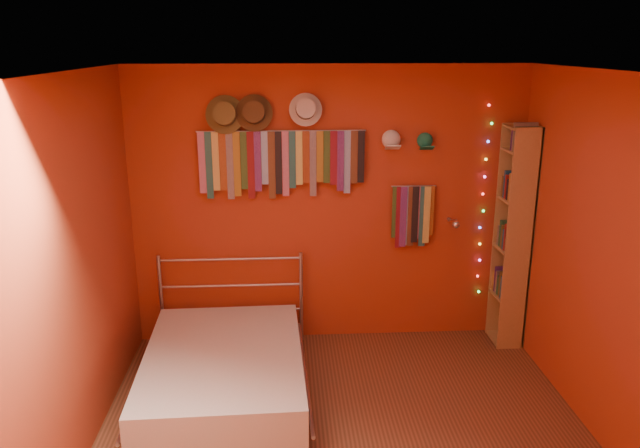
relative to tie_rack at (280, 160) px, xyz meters
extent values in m
cube|color=#A82B1B|center=(0.43, 0.07, -0.44)|extent=(3.50, 0.02, 2.50)
cube|color=#A82B1B|center=(2.18, -1.68, -0.44)|extent=(0.02, 3.50, 2.50)
cube|color=#A82B1B|center=(-1.32, -1.68, -0.44)|extent=(0.02, 3.50, 2.50)
cube|color=white|center=(0.43, -1.68, 0.81)|extent=(3.50, 3.50, 0.02)
cylinder|color=#A9A9AE|center=(0.02, 0.02, 0.25)|extent=(1.45, 0.01, 0.01)
cube|color=#AC568A|center=(-0.67, 0.01, -0.02)|extent=(0.06, 0.01, 0.53)
cube|color=#1A5C5A|center=(-0.61, 0.00, -0.04)|extent=(0.06, 0.01, 0.58)
cube|color=#D2C654|center=(-0.55, -0.01, -0.01)|extent=(0.06, 0.01, 0.51)
cube|color=brown|center=(-0.49, 0.01, -0.01)|extent=(0.06, 0.01, 0.51)
cube|color=navy|center=(-0.43, 0.00, -0.05)|extent=(0.06, 0.01, 0.59)
cube|color=olive|center=(-0.37, -0.01, -0.03)|extent=(0.06, 0.01, 0.56)
cube|color=#284E1F|center=(-0.31, 0.01, 0.00)|extent=(0.06, 0.01, 0.50)
cube|color=#5E0E0E|center=(-0.25, 0.00, -0.04)|extent=(0.06, 0.01, 0.58)
cube|color=#4E1B6F|center=(-0.19, -0.01, -0.01)|extent=(0.06, 0.01, 0.52)
cube|color=#7DADDE|center=(-0.13, 0.01, 0.02)|extent=(0.06, 0.01, 0.46)
cube|color=#51331B|center=(-0.07, 0.00, -0.05)|extent=(0.06, 0.01, 0.59)
cube|color=black|center=(-0.01, -0.01, -0.02)|extent=(0.06, 0.01, 0.55)
cube|color=#AF5782|center=(0.05, 0.01, -0.03)|extent=(0.06, 0.01, 0.57)
cube|color=#1A555C|center=(0.11, 0.00, 0.00)|extent=(0.06, 0.01, 0.50)
cube|color=#CACC51|center=(0.17, -0.01, 0.02)|extent=(0.06, 0.01, 0.47)
cube|color=maroon|center=(0.23, 0.01, 0.02)|extent=(0.06, 0.01, 0.46)
cube|color=#151458|center=(0.29, 0.00, -0.04)|extent=(0.06, 0.01, 0.57)
cube|color=#95641B|center=(0.35, -0.01, 0.03)|extent=(0.06, 0.01, 0.45)
cube|color=#2B4C1E|center=(0.40, 0.01, 0.02)|extent=(0.06, 0.01, 0.46)
cube|color=maroon|center=(0.46, 0.00, 0.01)|extent=(0.06, 0.01, 0.47)
cube|color=#491966|center=(0.52, -0.01, -0.01)|extent=(0.06, 0.01, 0.52)
cube|color=#708FC8|center=(0.58, 0.01, -0.03)|extent=(0.06, 0.01, 0.55)
cube|color=#4E2B1A|center=(0.64, 0.00, 0.02)|extent=(0.06, 0.01, 0.46)
cube|color=black|center=(0.70, -0.01, 0.02)|extent=(0.06, 0.01, 0.45)
cylinder|color=#A9A9AE|center=(1.18, 0.02, -0.25)|extent=(0.40, 0.01, 0.01)
cube|color=#25491D|center=(1.02, 0.01, -0.49)|extent=(0.06, 0.01, 0.47)
cube|color=maroon|center=(1.06, 0.00, -0.53)|extent=(0.06, 0.01, 0.57)
cube|color=#471B6F|center=(1.09, -0.01, -0.53)|extent=(0.06, 0.01, 0.55)
cube|color=#7A98D9|center=(1.13, 0.01, -0.52)|extent=(0.06, 0.01, 0.54)
cube|color=#492518|center=(1.16, 0.00, -0.52)|extent=(0.06, 0.01, 0.55)
cube|color=black|center=(1.20, -0.01, -0.51)|extent=(0.06, 0.01, 0.52)
cube|color=#BF5F84|center=(1.23, 0.01, -0.49)|extent=(0.06, 0.01, 0.49)
cube|color=#194F59|center=(1.27, 0.00, -0.53)|extent=(0.06, 0.01, 0.56)
cube|color=#B4B548|center=(1.30, -0.01, -0.51)|extent=(0.06, 0.01, 0.52)
cube|color=brown|center=(1.34, 0.01, -0.48)|extent=(0.06, 0.01, 0.46)
cylinder|color=brown|center=(-0.45, 0.01, 0.39)|extent=(0.33, 0.08, 0.32)
cylinder|color=brown|center=(-0.45, -0.05, 0.40)|extent=(0.19, 0.16, 0.21)
cylinder|color=#332314|center=(-0.45, -0.02, 0.40)|extent=(0.20, 0.07, 0.20)
cylinder|color=#4E371C|center=(-0.21, 0.01, 0.40)|extent=(0.31, 0.08, 0.31)
cylinder|color=#4E371C|center=(-0.21, -0.05, 0.42)|extent=(0.18, 0.15, 0.20)
cylinder|color=black|center=(-0.21, -0.02, 0.41)|extent=(0.19, 0.06, 0.19)
cylinder|color=beige|center=(0.22, 0.01, 0.43)|extent=(0.28, 0.07, 0.28)
cylinder|color=beige|center=(0.22, -0.04, 0.44)|extent=(0.16, 0.14, 0.18)
cylinder|color=black|center=(0.22, -0.02, 0.43)|extent=(0.17, 0.06, 0.17)
ellipsoid|color=white|center=(0.96, 0.02, 0.17)|extent=(0.17, 0.13, 0.17)
cube|color=white|center=(0.96, -0.09, 0.12)|extent=(0.12, 0.09, 0.05)
ellipsoid|color=#1A7857|center=(1.26, 0.02, 0.16)|extent=(0.16, 0.12, 0.16)
cube|color=#1A7857|center=(1.26, -0.08, 0.11)|extent=(0.11, 0.08, 0.05)
sphere|color=#FF3333|center=(1.81, 0.03, 0.46)|extent=(0.02, 0.02, 0.02)
sphere|color=#33FF4C|center=(1.84, 0.03, 0.30)|extent=(0.02, 0.02, 0.02)
sphere|color=#4C66FF|center=(1.82, 0.03, 0.14)|extent=(0.02, 0.02, 0.02)
sphere|color=yellow|center=(1.82, 0.03, -0.02)|extent=(0.02, 0.02, 0.02)
sphere|color=#FF4CCC|center=(1.82, 0.03, -0.17)|extent=(0.02, 0.02, 0.02)
sphere|color=#FF3333|center=(1.81, 0.03, -0.33)|extent=(0.02, 0.02, 0.02)
sphere|color=#33FF4C|center=(1.83, 0.03, -0.49)|extent=(0.02, 0.02, 0.02)
sphere|color=#4C66FF|center=(1.81, 0.03, -0.65)|extent=(0.02, 0.02, 0.02)
sphere|color=yellow|center=(1.82, 0.03, -0.80)|extent=(0.02, 0.02, 0.02)
sphere|color=#FF4CCC|center=(1.83, 0.03, -0.96)|extent=(0.02, 0.02, 0.02)
sphere|color=#FF3333|center=(1.82, 0.03, -1.12)|extent=(0.02, 0.02, 0.02)
sphere|color=#33FF4C|center=(1.84, 0.03, -1.28)|extent=(0.02, 0.02, 0.02)
cylinder|color=#A9A9AE|center=(1.52, 0.05, -0.57)|extent=(0.03, 0.03, 0.03)
cylinder|color=#A9A9AE|center=(1.52, -0.07, -0.54)|extent=(0.01, 0.24, 0.08)
sphere|color=white|center=(1.52, -0.19, -0.55)|extent=(0.07, 0.07, 0.07)
cube|color=#9D7B47|center=(2.05, -0.31, -0.69)|extent=(0.24, 0.02, 2.00)
cube|color=#9D7B47|center=(2.05, 0.01, -0.69)|extent=(0.24, 0.02, 2.00)
cube|color=#9D7B47|center=(2.17, -0.15, -0.69)|extent=(0.02, 0.34, 2.00)
cube|color=#9D7B47|center=(2.05, -0.15, -1.67)|extent=(0.24, 0.32, 0.02)
cube|color=#9D7B47|center=(2.05, -0.15, -1.24)|extent=(0.24, 0.32, 0.02)
cube|color=#9D7B47|center=(2.05, -0.15, -0.79)|extent=(0.24, 0.32, 0.02)
cube|color=#9D7B47|center=(2.05, -0.15, -0.34)|extent=(0.24, 0.32, 0.02)
cube|color=#9D7B47|center=(2.05, -0.15, 0.09)|extent=(0.24, 0.32, 0.02)
cube|color=#9D7B47|center=(2.05, -0.15, 0.29)|extent=(0.24, 0.32, 0.02)
cylinder|color=#A9A9AE|center=(-1.09, -0.03, -1.27)|extent=(0.03, 0.03, 0.86)
cylinder|color=#A9A9AE|center=(0.17, -0.03, -1.27)|extent=(0.03, 0.03, 0.86)
cylinder|color=#A9A9AE|center=(-0.46, -0.03, -1.38)|extent=(1.26, 0.02, 0.02)
cylinder|color=#A9A9AE|center=(-0.46, -0.03, -1.13)|extent=(1.26, 0.02, 0.02)
cylinder|color=#A9A9AE|center=(-0.46, -0.03, -0.88)|extent=(1.26, 0.02, 0.02)
cube|color=beige|center=(-0.46, -0.94, -1.49)|extent=(1.25, 1.75, 0.34)
cylinder|color=#A9A9AE|center=(-1.09, -0.94, -1.51)|extent=(0.08, 1.72, 0.03)
cylinder|color=#A9A9AE|center=(0.17, -0.94, -1.51)|extent=(0.08, 1.72, 0.03)
camera|label=1|loc=(0.03, -5.32, 0.98)|focal=35.00mm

